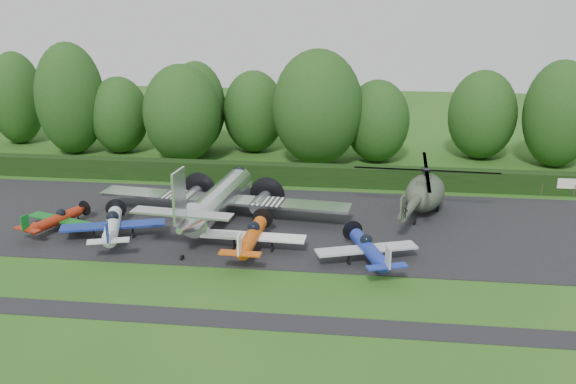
# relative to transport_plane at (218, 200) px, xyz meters

# --- Properties ---
(ground) EXTENTS (160.00, 160.00, 0.00)m
(ground) POSITION_rel_transport_plane_xyz_m (0.77, -9.80, -1.93)
(ground) COLOR #255618
(ground) RESTS_ON ground
(apron) EXTENTS (70.00, 18.00, 0.01)m
(apron) POSITION_rel_transport_plane_xyz_m (0.77, 0.20, -1.93)
(apron) COLOR black
(apron) RESTS_ON ground
(taxiway_verge) EXTENTS (70.00, 2.00, 0.00)m
(taxiway_verge) POSITION_rel_transport_plane_xyz_m (0.77, -15.80, -1.93)
(taxiway_verge) COLOR black
(taxiway_verge) RESTS_ON ground
(hedgerow) EXTENTS (90.00, 1.60, 2.00)m
(hedgerow) POSITION_rel_transport_plane_xyz_m (0.77, 11.20, -1.93)
(hedgerow) COLOR black
(hedgerow) RESTS_ON ground
(transport_plane) EXTENTS (21.58, 16.55, 6.92)m
(transport_plane) POSITION_rel_transport_plane_xyz_m (0.00, 0.00, 0.00)
(transport_plane) COLOR silver
(transport_plane) RESTS_ON ground
(light_plane_red) EXTENTS (6.16, 6.48, 2.37)m
(light_plane_red) POSITION_rel_transport_plane_xyz_m (-12.32, -3.57, -0.94)
(light_plane_red) COLOR #99230E
(light_plane_red) RESTS_ON ground
(light_plane_white) EXTENTS (7.86, 8.26, 3.02)m
(light_plane_white) POSITION_rel_transport_plane_xyz_m (-7.11, -4.96, -0.67)
(light_plane_white) COLOR silver
(light_plane_white) RESTS_ON ground
(light_plane_orange) EXTENTS (7.75, 8.15, 2.98)m
(light_plane_orange) POSITION_rel_transport_plane_xyz_m (3.85, -5.83, -0.69)
(light_plane_orange) COLOR #CE510C
(light_plane_orange) RESTS_ON ground
(light_plane_blue) EXTENTS (7.30, 7.68, 2.81)m
(light_plane_blue) POSITION_rel_transport_plane_xyz_m (12.36, -6.99, -0.76)
(light_plane_blue) COLOR #192E9A
(light_plane_blue) RESTS_ON ground
(helicopter) EXTENTS (12.19, 14.28, 3.93)m
(helicopter) POSITION_rel_transport_plane_xyz_m (17.08, 4.25, 0.18)
(helicopter) COLOR #333B2E
(helicopter) RESTS_ON ground
(sign_board) EXTENTS (3.11, 0.12, 1.75)m
(sign_board) POSITION_rel_transport_plane_xyz_m (29.78, 10.44, -0.74)
(sign_board) COLOR #3F3326
(sign_board) RESTS_ON ground
(tree_0) EXTENTS (7.71, 7.71, 12.71)m
(tree_0) POSITION_rel_transport_plane_xyz_m (-21.64, 20.28, 4.42)
(tree_0) COLOR black
(tree_0) RESTS_ON ground
(tree_1) EXTENTS (7.01, 7.01, 9.04)m
(tree_1) POSITION_rel_transport_plane_xyz_m (13.08, 20.83, 2.58)
(tree_1) COLOR black
(tree_1) RESTS_ON ground
(tree_2) EXTENTS (7.04, 7.04, 9.46)m
(tree_2) POSITION_rel_transport_plane_xyz_m (-1.03, 23.48, 2.79)
(tree_2) COLOR black
(tree_2) RESTS_ON ground
(tree_3) EXTENTS (6.67, 6.67, 8.81)m
(tree_3) POSITION_rel_transport_plane_xyz_m (-16.37, 21.25, 2.47)
(tree_3) COLOR black
(tree_3) RESTS_ON ground
(tree_4) EXTENTS (9.64, 9.64, 12.42)m
(tree_4) POSITION_rel_transport_plane_xyz_m (6.67, 19.00, 4.27)
(tree_4) COLOR black
(tree_4) RESTS_ON ground
(tree_6) EXTENTS (7.35, 7.35, 11.41)m
(tree_6) POSITION_rel_transport_plane_xyz_m (32.05, 20.99, 3.77)
(tree_6) COLOR black
(tree_6) RESTS_ON ground
(tree_8) EXTENTS (7.49, 7.49, 9.90)m
(tree_8) POSITION_rel_transport_plane_xyz_m (24.64, 23.53, 3.01)
(tree_8) COLOR black
(tree_8) RESTS_ON ground
(tree_9) EXTENTS (8.42, 8.42, 10.72)m
(tree_9) POSITION_rel_transport_plane_xyz_m (-8.05, 18.25, 3.42)
(tree_9) COLOR black
(tree_9) RESTS_ON ground
(tree_10) EXTENTS (6.54, 6.54, 11.18)m
(tree_10) POSITION_rel_transport_plane_xyz_m (-30.39, 24.15, 3.65)
(tree_10) COLOR black
(tree_10) RESTS_ON ground
(tree_11) EXTENTS (6.73, 6.73, 10.46)m
(tree_11) POSITION_rel_transport_plane_xyz_m (-7.72, 23.13, 3.29)
(tree_11) COLOR black
(tree_11) RESTS_ON ground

